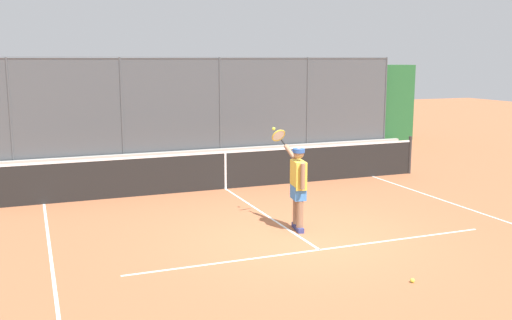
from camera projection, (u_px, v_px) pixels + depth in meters
The scene contains 6 objects.
ground_plane at pixel (302, 238), 10.63m from camera, with size 60.00×60.00×0.00m, color #A8603D.
court_line_markings at pixel (330, 256), 9.64m from camera, with size 8.68×9.32×0.01m.
fence_backdrop at pixel (168, 110), 20.15m from camera, with size 19.81×1.37×3.29m.
tennis_net at pixel (225, 170), 14.59m from camera, with size 11.15×0.09×1.07m.
tennis_player at pixel (298, 183), 11.01m from camera, with size 0.35×1.37×1.87m.
tennis_ball_near_net at pixel (412, 280), 8.52m from camera, with size 0.07×0.07×0.07m, color #D6E042.
Camera 1 is at (4.50, 9.22, 3.23)m, focal length 40.89 mm.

